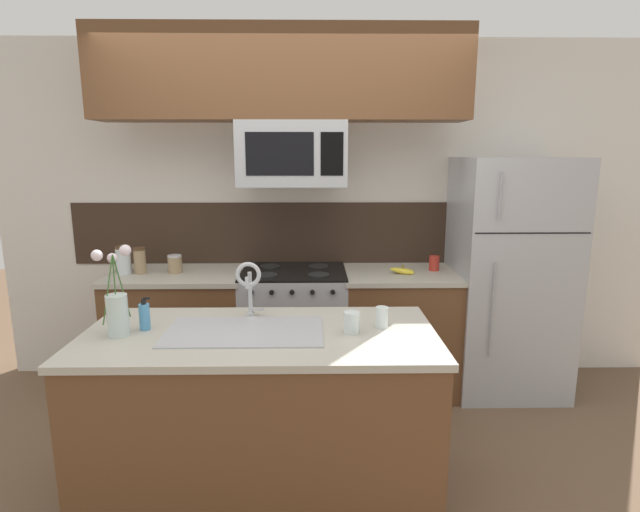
{
  "coord_description": "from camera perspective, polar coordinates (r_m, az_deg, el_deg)",
  "views": [
    {
      "loc": [
        0.14,
        -2.65,
        1.76
      ],
      "look_at": [
        0.18,
        0.27,
        1.16
      ],
      "focal_mm": 28.0,
      "sensor_mm": 36.0,
      "label": 1
    }
  ],
  "objects": [
    {
      "name": "ground_plane",
      "position": [
        3.18,
        -3.49,
        -21.98
      ],
      "size": [
        10.0,
        10.0,
        0.0
      ],
      "primitive_type": "plane",
      "color": "brown"
    },
    {
      "name": "banana_bunch",
      "position": [
        3.65,
        9.45,
        -1.69
      ],
      "size": [
        0.19,
        0.11,
        0.08
      ],
      "color": "yellow",
      "rests_on": "back_counter_right"
    },
    {
      "name": "back_counter_left",
      "position": [
        3.91,
        -15.67,
        -8.33
      ],
      "size": [
        0.97,
        0.65,
        0.91
      ],
      "color": "brown",
      "rests_on": "ground"
    },
    {
      "name": "sink_faucet",
      "position": [
        2.61,
        -8.13,
        -2.94
      ],
      "size": [
        0.14,
        0.14,
        0.31
      ],
      "color": "#B7BABF",
      "rests_on": "island_counter"
    },
    {
      "name": "storage_jar_medium",
      "position": [
        3.83,
        -19.9,
        -0.49
      ],
      "size": [
        0.08,
        0.08,
        0.19
      ],
      "color": "#997F5B",
      "rests_on": "back_counter_left"
    },
    {
      "name": "island_counter",
      "position": [
        2.66,
        -6.67,
        -17.86
      ],
      "size": [
        1.72,
        0.8,
        0.91
      ],
      "color": "brown",
      "rests_on": "ground"
    },
    {
      "name": "storage_jar_tall",
      "position": [
        3.86,
        -21.54,
        -0.4
      ],
      "size": [
        0.1,
        0.1,
        0.21
      ],
      "color": "silver",
      "rests_on": "back_counter_left"
    },
    {
      "name": "back_counter_right",
      "position": [
        3.84,
        8.96,
        -8.42
      ],
      "size": [
        0.84,
        0.65,
        0.91
      ],
      "color": "brown",
      "rests_on": "ground"
    },
    {
      "name": "kitchen_sink",
      "position": [
        2.5,
        -8.57,
        -10.08
      ],
      "size": [
        0.76,
        0.42,
        0.16
      ],
      "color": "#ADAFB5",
      "rests_on": "island_counter"
    },
    {
      "name": "drinking_glass",
      "position": [
        2.43,
        3.62,
        -7.58
      ],
      "size": [
        0.08,
        0.08,
        0.11
      ],
      "color": "silver",
      "rests_on": "island_counter"
    },
    {
      "name": "upper_cabinet_band",
      "position": [
        3.55,
        -4.48,
        19.96
      ],
      "size": [
        2.51,
        0.34,
        0.6
      ],
      "primitive_type": "cube",
      "color": "brown"
    },
    {
      "name": "storage_jar_short",
      "position": [
        3.78,
        -16.24,
        -0.87
      ],
      "size": [
        0.1,
        0.1,
        0.13
      ],
      "color": "#997F5B",
      "rests_on": "back_counter_left"
    },
    {
      "name": "rear_partition",
      "position": [
        3.96,
        1.47,
        4.91
      ],
      "size": [
        5.2,
        0.1,
        2.6
      ],
      "primitive_type": "cube",
      "color": "silver",
      "rests_on": "ground"
    },
    {
      "name": "flower_vase",
      "position": [
        2.56,
        -22.18,
        -5.63
      ],
      "size": [
        0.14,
        0.17,
        0.42
      ],
      "color": "silver",
      "rests_on": "island_counter"
    },
    {
      "name": "refrigerator",
      "position": [
        3.95,
        20.64,
        -2.2
      ],
      "size": [
        0.8,
        0.74,
        1.74
      ],
      "color": "#A8AAAF",
      "rests_on": "ground"
    },
    {
      "name": "splash_band",
      "position": [
        3.92,
        -2.89,
        2.63
      ],
      "size": [
        3.46,
        0.01,
        0.48
      ],
      "primitive_type": "cube",
      "color": "#332319",
      "rests_on": "rear_partition"
    },
    {
      "name": "coffee_tin",
      "position": [
        3.8,
        12.92,
        -0.8
      ],
      "size": [
        0.08,
        0.08,
        0.11
      ],
      "primitive_type": "cylinder",
      "color": "#B22D23",
      "rests_on": "back_counter_right"
    },
    {
      "name": "spare_glass",
      "position": [
        2.51,
        7.07,
        -6.98
      ],
      "size": [
        0.06,
        0.06,
        0.11
      ],
      "color": "silver",
      "rests_on": "island_counter"
    },
    {
      "name": "microwave",
      "position": [
        3.53,
        -3.19,
        11.56
      ],
      "size": [
        0.74,
        0.4,
        0.44
      ],
      "color": "#A8AAAF"
    },
    {
      "name": "stove_range",
      "position": [
        3.78,
        -2.96,
        -8.5
      ],
      "size": [
        0.76,
        0.64,
        0.93
      ],
      "color": "#A8AAAF",
      "rests_on": "ground"
    },
    {
      "name": "dish_soap_bottle",
      "position": [
        2.61,
        -19.42,
        -6.5
      ],
      "size": [
        0.06,
        0.05,
        0.16
      ],
      "color": "#4C93C6",
      "rests_on": "island_counter"
    }
  ]
}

